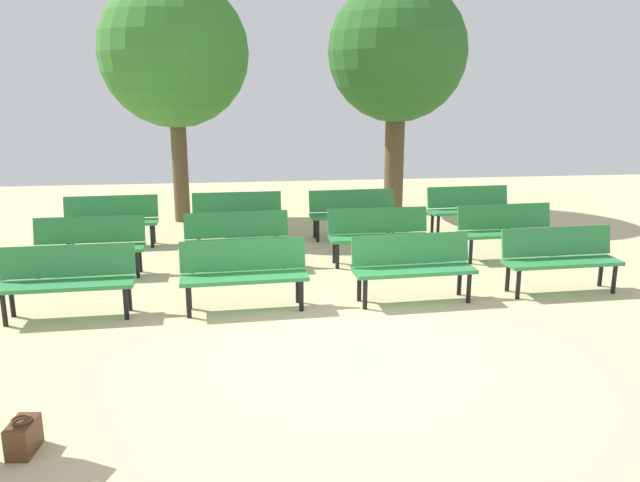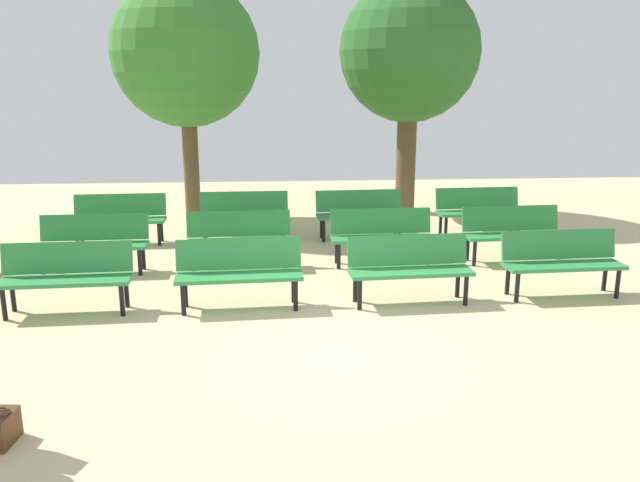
{
  "view_description": "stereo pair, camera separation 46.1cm",
  "coord_description": "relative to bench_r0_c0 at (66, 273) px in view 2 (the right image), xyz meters",
  "views": [
    {
      "loc": [
        -1.14,
        -6.35,
        2.87
      ],
      "look_at": [
        0.0,
        2.74,
        0.55
      ],
      "focal_mm": 36.12,
      "sensor_mm": 36.0,
      "label": 1
    },
    {
      "loc": [
        -0.68,
        -6.39,
        2.87
      ],
      "look_at": [
        0.0,
        2.74,
        0.55
      ],
      "focal_mm": 36.12,
      "sensor_mm": 36.0,
      "label": 2
    }
  ],
  "objects": [
    {
      "name": "bench_r2_c0",
      "position": [
        -0.12,
        3.5,
        0.0
      ],
      "size": [
        1.62,
        0.54,
        0.87
      ],
      "rotation": [
        0.0,
        0.0,
        0.03
      ],
      "color": "#2D8442",
      "rests_on": "ground_plane"
    },
    {
      "name": "bench_r2_c1",
      "position": [
        2.07,
        3.59,
        0.0
      ],
      "size": [
        1.61,
        0.5,
        0.87
      ],
      "rotation": [
        0.0,
        0.0,
        0.01
      ],
      "color": "#2D8442",
      "rests_on": "ground_plane"
    },
    {
      "name": "bench_r1_c2",
      "position": [
        4.3,
        1.85,
        0.0
      ],
      "size": [
        1.6,
        0.48,
        0.87
      ],
      "rotation": [
        0.0,
        0.0,
        -0.0
      ],
      "color": "#2D8442",
      "rests_on": "ground_plane"
    },
    {
      "name": "bench_r0_c0",
      "position": [
        0.0,
        0.0,
        0.0
      ],
      "size": [
        1.62,
        0.54,
        0.87
      ],
      "rotation": [
        0.0,
        0.0,
        0.04
      ],
      "color": "#2D8442",
      "rests_on": "ground_plane"
    },
    {
      "name": "bench_r0_c3",
      "position": [
        6.47,
        0.18,
        0.0
      ],
      "size": [
        1.62,
        0.54,
        0.87
      ],
      "rotation": [
        0.0,
        0.0,
        0.04
      ],
      "color": "#2D8442",
      "rests_on": "ground_plane"
    },
    {
      "name": "bench_r0_c1",
      "position": [
        2.15,
        0.02,
        0.0
      ],
      "size": [
        1.62,
        0.56,
        0.87
      ],
      "rotation": [
        0.0,
        0.0,
        0.05
      ],
      "color": "#2D8442",
      "rests_on": "ground_plane"
    },
    {
      "name": "bench_r0_c2",
      "position": [
        4.36,
        0.05,
        0.0
      ],
      "size": [
        1.62,
        0.56,
        0.87
      ],
      "rotation": [
        0.0,
        0.0,
        0.05
      ],
      "color": "#2D8442",
      "rests_on": "ground_plane"
    },
    {
      "name": "bench_r2_c3",
      "position": [
        6.46,
        3.7,
        0.0
      ],
      "size": [
        1.62,
        0.56,
        0.87
      ],
      "rotation": [
        0.0,
        0.0,
        0.05
      ],
      "color": "#2D8442",
      "rests_on": "ground_plane"
    },
    {
      "name": "tree_1",
      "position": [
        0.94,
        5.45,
        2.84
      ],
      "size": [
        2.91,
        2.91,
        4.82
      ],
      "color": "brown",
      "rests_on": "ground_plane"
    },
    {
      "name": "bench_r1_c0",
      "position": [
        -0.11,
        1.72,
        0.0
      ],
      "size": [
        1.61,
        0.52,
        0.87
      ],
      "rotation": [
        0.0,
        0.0,
        0.02
      ],
      "color": "#2D8442",
      "rests_on": "ground_plane"
    },
    {
      "name": "bench_r1_c3",
      "position": [
        6.43,
        1.88,
        0.0
      ],
      "size": [
        1.62,
        0.56,
        0.87
      ],
      "rotation": [
        0.0,
        0.0,
        0.05
      ],
      "color": "#2D8442",
      "rests_on": "ground_plane"
    },
    {
      "name": "handbag",
      "position": [
        0.38,
        -3.08,
        -0.37
      ],
      "size": [
        0.21,
        0.34,
        0.29
      ],
      "color": "#4C2D19",
      "rests_on": "ground_plane"
    },
    {
      "name": "bench_r2_c2",
      "position": [
        4.19,
        3.59,
        0.0
      ],
      "size": [
        1.62,
        0.55,
        0.87
      ],
      "rotation": [
        0.0,
        0.0,
        0.05
      ],
      "color": "#2D8442",
      "rests_on": "ground_plane"
    },
    {
      "name": "bench_r1_c1",
      "position": [
        2.07,
        1.81,
        0.0
      ],
      "size": [
        1.62,
        0.56,
        0.87
      ],
      "rotation": [
        0.0,
        0.0,
        0.05
      ],
      "color": "#2D8442",
      "rests_on": "ground_plane"
    },
    {
      "name": "tree_0",
      "position": [
        5.51,
        5.93,
        2.89
      ],
      "size": [
        2.95,
        2.95,
        4.9
      ],
      "color": "brown",
      "rests_on": "ground_plane"
    },
    {
      "name": "ground_plane",
      "position": [
        3.28,
        -1.52,
        -0.5
      ],
      "size": [
        24.0,
        24.0,
        0.0
      ],
      "primitive_type": "plane",
      "color": "#CCB789"
    }
  ]
}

